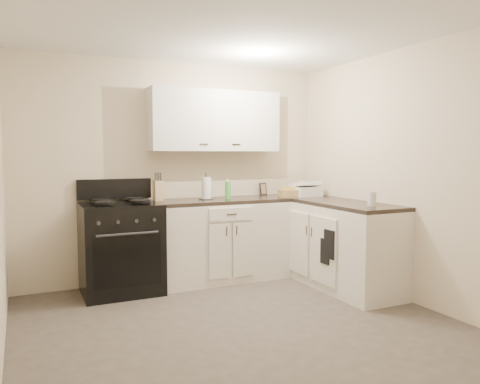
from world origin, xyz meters
name	(u,v)px	position (x,y,z in m)	size (l,w,h in m)	color
floor	(243,328)	(0.00, 0.00, 0.00)	(3.60, 3.60, 0.00)	#473F38
ceiling	(243,23)	(0.00, 0.00, 2.50)	(3.60, 3.60, 0.00)	white
wall_back	(177,172)	(0.00, 1.80, 1.25)	(3.60, 3.60, 0.00)	beige
wall_right	(409,175)	(1.80, 0.00, 1.25)	(3.60, 3.60, 0.00)	beige
wall_front	(409,199)	(0.00, -1.80, 1.25)	(3.60, 3.60, 0.00)	beige
base_cabinets_back	(220,241)	(0.43, 1.50, 0.45)	(1.55, 0.60, 0.90)	silver
base_cabinets_right	(330,243)	(1.50, 0.85, 0.45)	(0.60, 1.90, 0.90)	silver
countertop_back	(220,201)	(0.43, 1.50, 0.92)	(1.55, 0.60, 0.04)	black
countertop_right	(331,202)	(1.50, 0.85, 0.92)	(0.60, 1.90, 0.04)	black
upper_cabinets	(215,121)	(0.43, 1.65, 1.84)	(1.55, 0.30, 0.70)	silver
stove	(121,249)	(-0.72, 1.48, 0.46)	(0.80, 0.68, 0.97)	black
knife_block	(158,191)	(-0.27, 1.62, 1.05)	(0.10, 0.09, 0.22)	tan
paper_towel	(206,188)	(0.27, 1.54, 1.07)	(0.10, 0.10, 0.25)	white
soap_bottle	(228,190)	(0.51, 1.48, 1.04)	(0.07, 0.07, 0.20)	green
picture_frame	(263,189)	(1.12, 1.76, 1.02)	(0.12, 0.02, 0.15)	black
wicker_basket	(290,193)	(1.30, 1.40, 0.98)	(0.26, 0.18, 0.09)	tan
countertop_grill	(305,191)	(1.51, 1.39, 1.00)	(0.32, 0.30, 0.12)	white
glass_jar	(372,199)	(1.52, 0.20, 1.01)	(0.08, 0.08, 0.14)	silver
oven_mitt_near	(329,244)	(1.18, 0.43, 0.54)	(0.02, 0.17, 0.29)	black
oven_mitt_far	(325,251)	(1.18, 0.50, 0.45)	(0.02, 0.15, 0.26)	black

